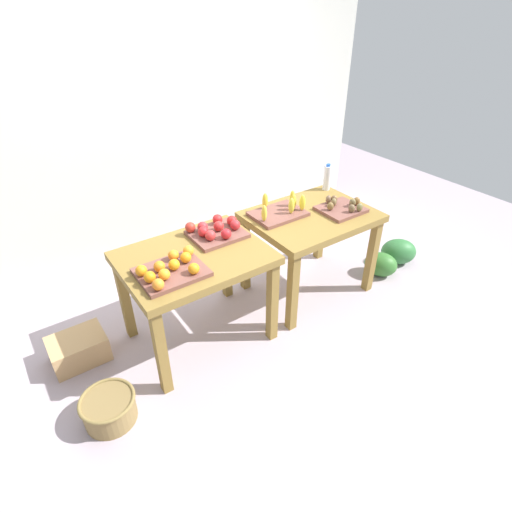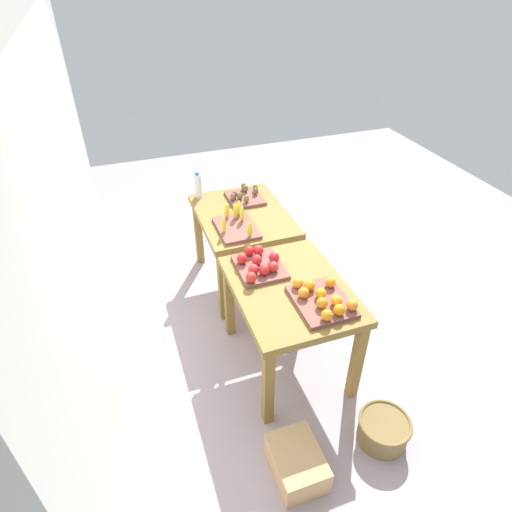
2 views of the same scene
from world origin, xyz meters
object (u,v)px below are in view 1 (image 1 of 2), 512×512
at_px(cardboard_produce_box, 79,349).
at_px(water_bottle, 327,178).
at_px(wicker_basket, 109,408).
at_px(banana_crate, 280,211).
at_px(apple_bin, 216,230).
at_px(display_table_right, 311,226).
at_px(watermelon_pile, 391,257).
at_px(display_table_left, 195,268).
at_px(orange_bin, 170,270).
at_px(kiwi_bin, 342,207).

bearing_deg(cardboard_produce_box, water_bottle, 0.11).
bearing_deg(wicker_basket, banana_crate, 15.49).
bearing_deg(apple_bin, display_table_right, -9.73).
distance_m(water_bottle, wicker_basket, 2.64).
distance_m(banana_crate, watermelon_pile, 1.40).
xyz_separation_m(display_table_left, watermelon_pile, (2.04, -0.23, -0.54)).
height_order(orange_bin, watermelon_pile, orange_bin).
relative_size(banana_crate, cardboard_produce_box, 1.10).
bearing_deg(kiwi_bin, display_table_left, 175.73).
distance_m(orange_bin, banana_crate, 1.15).
relative_size(orange_bin, kiwi_bin, 1.28).
bearing_deg(apple_bin, cardboard_produce_box, 172.35).
xyz_separation_m(display_table_right, orange_bin, (-1.36, -0.13, 0.16)).
height_order(display_table_left, orange_bin, orange_bin).
relative_size(display_table_left, banana_crate, 2.36).
bearing_deg(display_table_left, orange_bin, -151.24).
xyz_separation_m(banana_crate, cardboard_produce_box, (-1.76, 0.17, -0.72)).
relative_size(orange_bin, cardboard_produce_box, 1.17).
bearing_deg(watermelon_pile, display_table_right, 166.02).
xyz_separation_m(display_table_left, kiwi_bin, (1.37, -0.10, 0.15)).
height_order(kiwi_bin, cardboard_produce_box, kiwi_bin).
bearing_deg(kiwi_bin, watermelon_pile, -10.67).
bearing_deg(cardboard_produce_box, orange_bin, -33.93).
bearing_deg(orange_bin, apple_bin, 28.44).
distance_m(water_bottle, cardboard_produce_box, 2.57).
height_order(display_table_left, watermelon_pile, display_table_left).
relative_size(apple_bin, water_bottle, 1.69).
xyz_separation_m(display_table_left, water_bottle, (1.57, 0.30, 0.23)).
bearing_deg(water_bottle, display_table_right, -145.85).
bearing_deg(kiwi_bin, display_table_right, 157.48).
height_order(display_table_right, cardboard_produce_box, display_table_right).
relative_size(display_table_right, orange_bin, 2.23).
height_order(display_table_left, display_table_right, same).
xyz_separation_m(kiwi_bin, cardboard_produce_box, (-2.25, 0.40, -0.71)).
xyz_separation_m(orange_bin, apple_bin, (0.51, 0.28, 0.00)).
bearing_deg(orange_bin, display_table_left, 28.76).
bearing_deg(display_table_right, watermelon_pile, -13.98).
bearing_deg(kiwi_bin, wicker_basket, -173.65).
xyz_separation_m(display_table_left, apple_bin, (0.27, 0.15, 0.16)).
bearing_deg(banana_crate, apple_bin, 178.87).
distance_m(display_table_left, cardboard_produce_box, 1.09).
bearing_deg(kiwi_bin, apple_bin, 167.26).
bearing_deg(banana_crate, display_table_left, -171.41).
bearing_deg(display_table_right, display_table_left, 180.00).
bearing_deg(display_table_left, display_table_right, 0.00).
bearing_deg(water_bottle, banana_crate, -165.97).
xyz_separation_m(kiwi_bin, water_bottle, (0.20, 0.41, 0.09)).
distance_m(display_table_right, water_bottle, 0.59).
xyz_separation_m(display_table_right, water_bottle, (0.45, 0.30, 0.23)).
bearing_deg(wicker_basket, display_table_right, 10.02).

